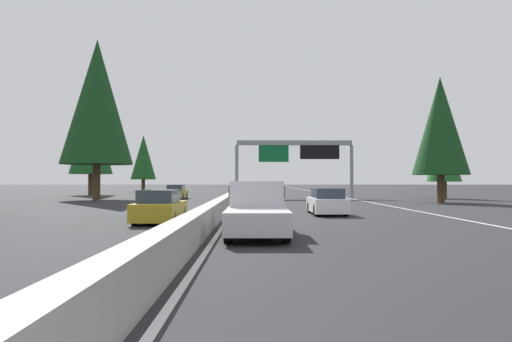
{
  "coord_description": "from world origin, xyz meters",
  "views": [
    {
      "loc": [
        -2.84,
        -1.51,
        1.88
      ],
      "look_at": [
        57.74,
        -1.8,
        3.09
      ],
      "focal_mm": 33.6,
      "sensor_mm": 36.0,
      "label": 1
    }
  ],
  "objects_px": {
    "conifer_left_far": "(143,157)",
    "conifer_left_mid": "(91,137)",
    "pickup_mid_right": "(257,208)",
    "minivan_near_center": "(258,189)",
    "conifer_left_near": "(97,102)",
    "oncoming_near": "(176,192)",
    "sedan_far_right": "(270,185)",
    "oncoming_far": "(160,207)",
    "conifer_right_near": "(440,126)",
    "conifer_right_mid": "(444,152)",
    "sign_gantry_overhead": "(296,152)",
    "sedan_near_right": "(327,202)"
  },
  "relations": [
    {
      "from": "minivan_near_center",
      "to": "conifer_left_near",
      "type": "relative_size",
      "value": 0.32
    },
    {
      "from": "pickup_mid_right",
      "to": "conifer_left_far",
      "type": "distance_m",
      "value": 64.6
    },
    {
      "from": "oncoming_far",
      "to": "conifer_left_near",
      "type": "relative_size",
      "value": 0.28
    },
    {
      "from": "minivan_near_center",
      "to": "oncoming_far",
      "type": "bearing_deg",
      "value": 171.71
    },
    {
      "from": "sedan_near_right",
      "to": "conifer_right_mid",
      "type": "bearing_deg",
      "value": -34.2
    },
    {
      "from": "sedan_near_right",
      "to": "sign_gantry_overhead",
      "type": "bearing_deg",
      "value": -1.07
    },
    {
      "from": "oncoming_near",
      "to": "conifer_right_mid",
      "type": "height_order",
      "value": "conifer_right_mid"
    },
    {
      "from": "pickup_mid_right",
      "to": "conifer_left_mid",
      "type": "xyz_separation_m",
      "value": [
        45.11,
        21.11,
        6.63
      ]
    },
    {
      "from": "sedan_far_right",
      "to": "oncoming_far",
      "type": "height_order",
      "value": "same"
    },
    {
      "from": "minivan_near_center",
      "to": "sign_gantry_overhead",
      "type": "bearing_deg",
      "value": -120.15
    },
    {
      "from": "conifer_right_near",
      "to": "oncoming_far",
      "type": "bearing_deg",
      "value": 133.66
    },
    {
      "from": "oncoming_far",
      "to": "conifer_left_mid",
      "type": "relative_size",
      "value": 0.35
    },
    {
      "from": "minivan_near_center",
      "to": "conifer_left_near",
      "type": "xyz_separation_m",
      "value": [
        -6.68,
        15.86,
        8.65
      ]
    },
    {
      "from": "oncoming_far",
      "to": "conifer_right_mid",
      "type": "height_order",
      "value": "conifer_right_mid"
    },
    {
      "from": "conifer_left_near",
      "to": "conifer_left_mid",
      "type": "relative_size",
      "value": 1.27
    },
    {
      "from": "conifer_left_far",
      "to": "conifer_left_mid",
      "type": "bearing_deg",
      "value": 170.11
    },
    {
      "from": "minivan_near_center",
      "to": "sedan_far_right",
      "type": "xyz_separation_m",
      "value": [
        64.22,
        -3.52,
        -0.27
      ]
    },
    {
      "from": "conifer_right_mid",
      "to": "conifer_left_mid",
      "type": "xyz_separation_m",
      "value": [
        12.02,
        40.86,
        2.68
      ]
    },
    {
      "from": "conifer_left_mid",
      "to": "conifer_left_far",
      "type": "xyz_separation_m",
      "value": [
        16.68,
        -2.91,
        -1.86
      ]
    },
    {
      "from": "conifer_left_mid",
      "to": "sign_gantry_overhead",
      "type": "bearing_deg",
      "value": -112.58
    },
    {
      "from": "oncoming_far",
      "to": "conifer_left_mid",
      "type": "height_order",
      "value": "conifer_left_mid"
    },
    {
      "from": "conifer_left_near",
      "to": "conifer_right_near",
      "type": "bearing_deg",
      "value": -101.21
    },
    {
      "from": "oncoming_far",
      "to": "conifer_left_mid",
      "type": "bearing_deg",
      "value": -157.37
    },
    {
      "from": "sedan_far_right",
      "to": "conifer_left_far",
      "type": "relative_size",
      "value": 0.47
    },
    {
      "from": "conifer_right_near",
      "to": "conifer_left_near",
      "type": "height_order",
      "value": "conifer_left_near"
    },
    {
      "from": "sign_gantry_overhead",
      "to": "sedan_far_right",
      "type": "height_order",
      "value": "sign_gantry_overhead"
    },
    {
      "from": "sign_gantry_overhead",
      "to": "conifer_left_far",
      "type": "relative_size",
      "value": 1.36
    },
    {
      "from": "sedan_near_right",
      "to": "oncoming_far",
      "type": "height_order",
      "value": "same"
    },
    {
      "from": "minivan_near_center",
      "to": "conifer_left_near",
      "type": "height_order",
      "value": "conifer_left_near"
    },
    {
      "from": "sedan_near_right",
      "to": "oncoming_far",
      "type": "xyz_separation_m",
      "value": [
        -5.12,
        8.26,
        0.0
      ]
    },
    {
      "from": "sedan_near_right",
      "to": "conifer_left_near",
      "type": "relative_size",
      "value": 0.28
    },
    {
      "from": "conifer_right_mid",
      "to": "conifer_left_mid",
      "type": "bearing_deg",
      "value": 73.61
    },
    {
      "from": "sign_gantry_overhead",
      "to": "conifer_left_near",
      "type": "bearing_deg",
      "value": 102.27
    },
    {
      "from": "conifer_left_mid",
      "to": "conifer_left_near",
      "type": "bearing_deg",
      "value": -159.34
    },
    {
      "from": "sedan_near_right",
      "to": "sedan_far_right",
      "type": "distance_m",
      "value": 91.18
    },
    {
      "from": "oncoming_far",
      "to": "pickup_mid_right",
      "type": "bearing_deg",
      "value": 42.06
    },
    {
      "from": "oncoming_near",
      "to": "conifer_left_mid",
      "type": "relative_size",
      "value": 0.35
    },
    {
      "from": "pickup_mid_right",
      "to": "sedan_near_right",
      "type": "xyz_separation_m",
      "value": [
        9.88,
        -3.96,
        -0.23
      ]
    },
    {
      "from": "sign_gantry_overhead",
      "to": "conifer_left_mid",
      "type": "distance_m",
      "value": 27.78
    },
    {
      "from": "conifer_right_mid",
      "to": "conifer_left_near",
      "type": "height_order",
      "value": "conifer_left_near"
    },
    {
      "from": "conifer_left_near",
      "to": "oncoming_near",
      "type": "bearing_deg",
      "value": -72.57
    },
    {
      "from": "oncoming_near",
      "to": "conifer_right_mid",
      "type": "bearing_deg",
      "value": 91.24
    },
    {
      "from": "oncoming_far",
      "to": "conifer_left_far",
      "type": "distance_m",
      "value": 58.92
    },
    {
      "from": "conifer_right_mid",
      "to": "conifer_left_far",
      "type": "distance_m",
      "value": 47.58
    },
    {
      "from": "sedan_near_right",
      "to": "oncoming_near",
      "type": "bearing_deg",
      "value": 27.97
    },
    {
      "from": "oncoming_near",
      "to": "conifer_left_near",
      "type": "height_order",
      "value": "conifer_left_near"
    },
    {
      "from": "sedan_far_right",
      "to": "conifer_left_near",
      "type": "height_order",
      "value": "conifer_left_near"
    },
    {
      "from": "pickup_mid_right",
      "to": "oncoming_far",
      "type": "xyz_separation_m",
      "value": [
        4.76,
        4.29,
        -0.23
      ]
    },
    {
      "from": "pickup_mid_right",
      "to": "conifer_right_mid",
      "type": "relative_size",
      "value": 0.7
    },
    {
      "from": "oncoming_near",
      "to": "conifer_left_near",
      "type": "relative_size",
      "value": 0.28
    }
  ]
}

